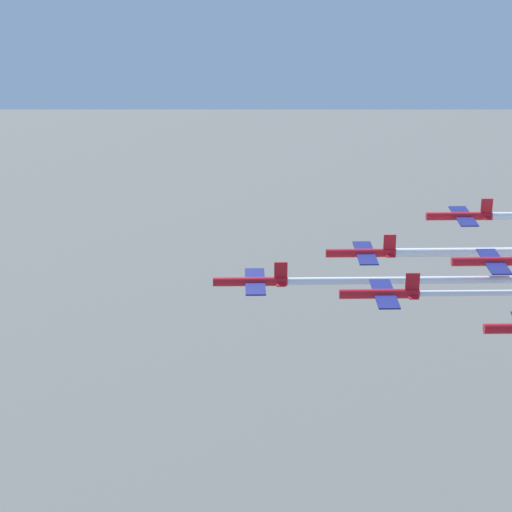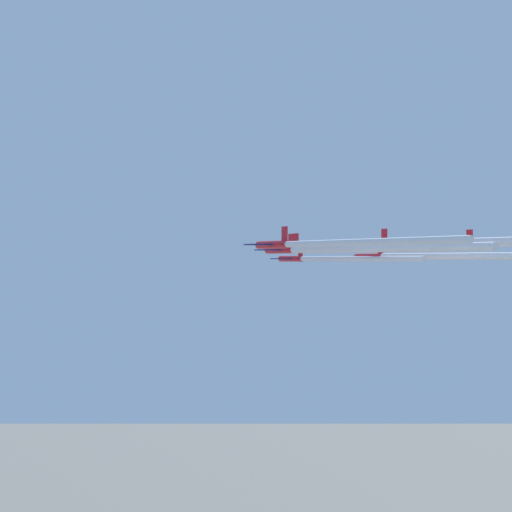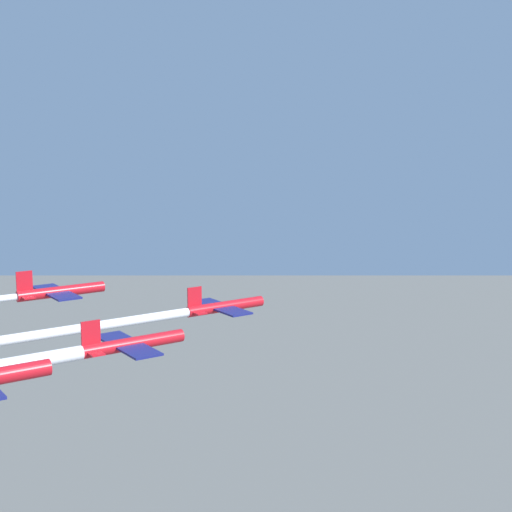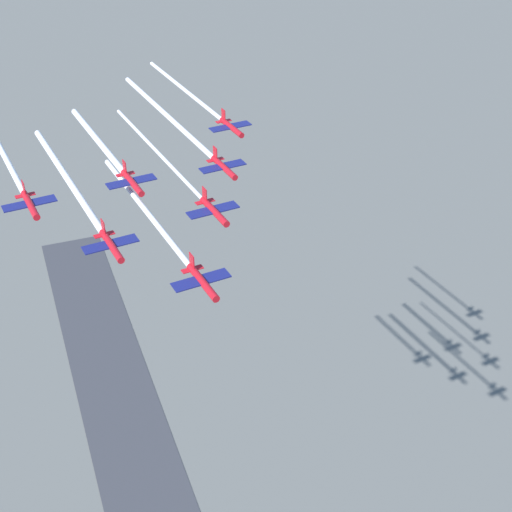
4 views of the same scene
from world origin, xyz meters
The scene contains 3 objects.
jet_0 centered at (-17.86, 48.28, 165.99)m, with size 10.28×9.90×3.44m.
jet_1 centered at (-3.70, 35.61, 168.10)m, with size 10.28×9.90×3.44m.
jet_2 centered at (0.09, 54.50, 166.43)m, with size 10.28×9.90×3.44m.
Camera 3 is at (38.60, 107.84, 185.14)m, focal length 50.00 mm.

